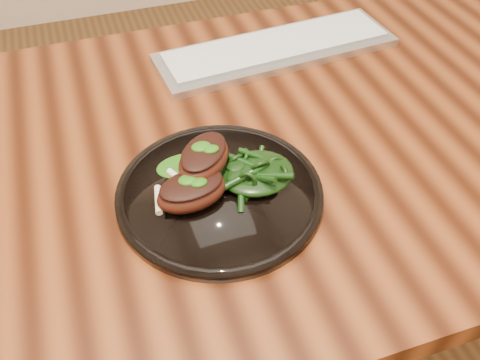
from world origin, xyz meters
The scene contains 7 objects.
desk centered at (0.00, 0.00, 0.67)m, with size 1.60×0.80×0.75m.
plate centered at (-0.01, -0.11, 0.76)m, with size 0.29×0.29×0.02m.
lamb_chop_front centered at (-0.06, -0.12, 0.79)m, with size 0.11×0.08×0.04m.
lamb_chop_back centered at (-0.03, -0.08, 0.81)m, with size 0.11×0.11×0.04m.
herb_smear centered at (-0.05, -0.05, 0.77)m, with size 0.08×0.05×0.00m, color #144F08.
greens_heap centered at (0.04, -0.11, 0.78)m, with size 0.11×0.10×0.04m.
keyboard centered at (0.20, 0.23, 0.76)m, with size 0.48×0.18×0.02m.
Camera 1 is at (-0.15, -0.62, 1.30)m, focal length 40.00 mm.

